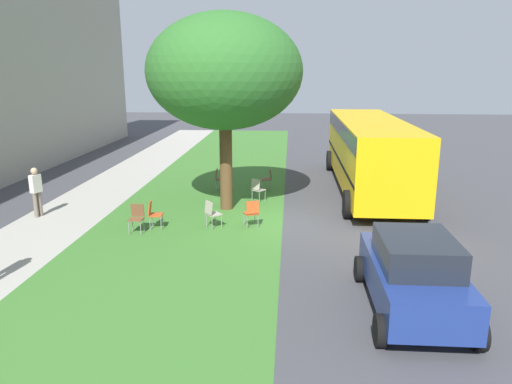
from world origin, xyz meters
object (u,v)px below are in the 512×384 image
object	(u,v)px
school_bus	(370,148)
chair_1	(258,188)
chair_5	(252,211)
chair_0	(268,177)
pedestrian_0	(36,190)
street_tree	(225,72)
chair_6	(212,212)
chair_2	(137,216)
chair_4	(219,177)
chair_3	(154,212)
parked_car	(414,273)

from	to	relation	value
school_bus	chair_1	bearing A→B (deg)	115.61
chair_5	chair_0	bearing A→B (deg)	-3.22
chair_1	pedestrian_0	distance (m)	7.67
street_tree	chair_6	distance (m)	4.78
chair_0	street_tree	bearing A→B (deg)	155.40
chair_0	chair_2	size ratio (longest dim) A/B	1.00
pedestrian_0	school_bus	bearing A→B (deg)	-68.61
school_bus	chair_4	bearing A→B (deg)	93.43
street_tree	chair_6	size ratio (longest dim) A/B	7.62
chair_1	school_bus	world-z (taller)	school_bus
chair_2	chair_3	distance (m)	0.59
chair_0	chair_3	world-z (taller)	same
street_tree	chair_3	distance (m)	5.24
chair_2	pedestrian_0	bearing A→B (deg)	70.34
chair_0	school_bus	bearing A→B (deg)	-87.03
chair_2	chair_5	xyz separation A→B (m)	(0.74, -3.45, 0.00)
chair_2	school_bus	size ratio (longest dim) A/B	0.08
chair_4	chair_5	distance (m)	5.13
chair_2	pedestrian_0	world-z (taller)	pedestrian_0
street_tree	chair_2	size ratio (longest dim) A/B	7.62
chair_4	pedestrian_0	distance (m)	6.98
chair_1	chair_3	size ratio (longest dim) A/B	1.00
chair_2	chair_6	xyz separation A→B (m)	(0.58, -2.21, 0.00)
chair_2	chair_4	world-z (taller)	same
chair_2	parked_car	size ratio (longest dim) A/B	0.24
street_tree	chair_3	bearing A→B (deg)	140.19
street_tree	school_bus	size ratio (longest dim) A/B	0.65
chair_0	chair_5	world-z (taller)	same
street_tree	pedestrian_0	xyz separation A→B (m)	(-1.42, 6.22, -3.83)
chair_6	pedestrian_0	xyz separation A→B (m)	(0.79, 6.05, 0.41)
chair_0	pedestrian_0	size ratio (longest dim) A/B	0.52
chair_6	school_bus	size ratio (longest dim) A/B	0.08
chair_2	chair_5	size ratio (longest dim) A/B	1.00
chair_5	pedestrian_0	world-z (taller)	pedestrian_0
chair_6	parked_car	xyz separation A→B (m)	(-5.10, -4.95, 0.32)
street_tree	chair_4	xyz separation A→B (m)	(2.78, 0.67, -4.23)
chair_0	chair_6	size ratio (longest dim) A/B	1.00
chair_0	chair_1	xyz separation A→B (m)	(-1.90, 0.31, 0.00)
parked_car	pedestrian_0	xyz separation A→B (m)	(5.89, 11.00, 0.09)
chair_1	chair_4	bearing A→B (deg)	44.29
chair_1	chair_3	xyz separation A→B (m)	(-3.41, 3.01, 0.00)
chair_0	chair_5	xyz separation A→B (m)	(-4.99, 0.28, 0.00)
street_tree	parked_car	xyz separation A→B (m)	(-7.31, -4.77, -3.92)
chair_1	chair_4	distance (m)	2.44
chair_3	chair_4	xyz separation A→B (m)	(5.16, -1.31, 0.00)
chair_1	chair_3	world-z (taller)	same
chair_4	pedestrian_0	world-z (taller)	pedestrian_0
chair_5	parked_car	xyz separation A→B (m)	(-5.26, -3.71, 0.32)
parked_car	chair_2	bearing A→B (deg)	57.76
chair_2	parked_car	world-z (taller)	parked_car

